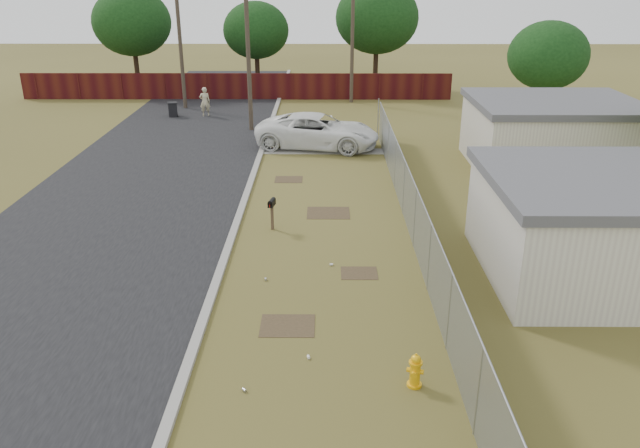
{
  "coord_description": "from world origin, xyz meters",
  "views": [
    {
      "loc": [
        0.12,
        -18.82,
        8.51
      ],
      "look_at": [
        0.01,
        -0.77,
        1.1
      ],
      "focal_mm": 35.0,
      "sensor_mm": 36.0,
      "label": 1
    }
  ],
  "objects_px": {
    "mailbox": "(272,205)",
    "pickup_truck": "(318,131)",
    "trash_bin": "(173,109)",
    "fire_hydrant": "(415,371)",
    "pedestrian": "(205,102)"
  },
  "relations": [
    {
      "from": "trash_bin",
      "to": "mailbox",
      "type": "bearing_deg",
      "value": -67.28
    },
    {
      "from": "mailbox",
      "to": "pickup_truck",
      "type": "height_order",
      "value": "pickup_truck"
    },
    {
      "from": "pedestrian",
      "to": "fire_hydrant",
      "type": "bearing_deg",
      "value": 97.4
    },
    {
      "from": "mailbox",
      "to": "pickup_truck",
      "type": "bearing_deg",
      "value": 82.14
    },
    {
      "from": "fire_hydrant",
      "to": "pedestrian",
      "type": "height_order",
      "value": "pedestrian"
    },
    {
      "from": "fire_hydrant",
      "to": "pedestrian",
      "type": "xyz_separation_m",
      "value": [
        -9.36,
        27.07,
        0.51
      ]
    },
    {
      "from": "fire_hydrant",
      "to": "trash_bin",
      "type": "bearing_deg",
      "value": 112.88
    },
    {
      "from": "trash_bin",
      "to": "pickup_truck",
      "type": "bearing_deg",
      "value": -38.48
    },
    {
      "from": "fire_hydrant",
      "to": "mailbox",
      "type": "distance_m",
      "value": 9.67
    },
    {
      "from": "mailbox",
      "to": "pickup_truck",
      "type": "relative_size",
      "value": 0.18
    },
    {
      "from": "fire_hydrant",
      "to": "mailbox",
      "type": "height_order",
      "value": "mailbox"
    },
    {
      "from": "fire_hydrant",
      "to": "trash_bin",
      "type": "xyz_separation_m",
      "value": [
        -11.36,
        26.92,
        0.07
      ]
    },
    {
      "from": "mailbox",
      "to": "trash_bin",
      "type": "xyz_separation_m",
      "value": [
        -7.55,
        18.04,
        -0.44
      ]
    },
    {
      "from": "fire_hydrant",
      "to": "mailbox",
      "type": "xyz_separation_m",
      "value": [
        -3.8,
        8.88,
        0.51
      ]
    },
    {
      "from": "fire_hydrant",
      "to": "mailbox",
      "type": "bearing_deg",
      "value": 113.19
    }
  ]
}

